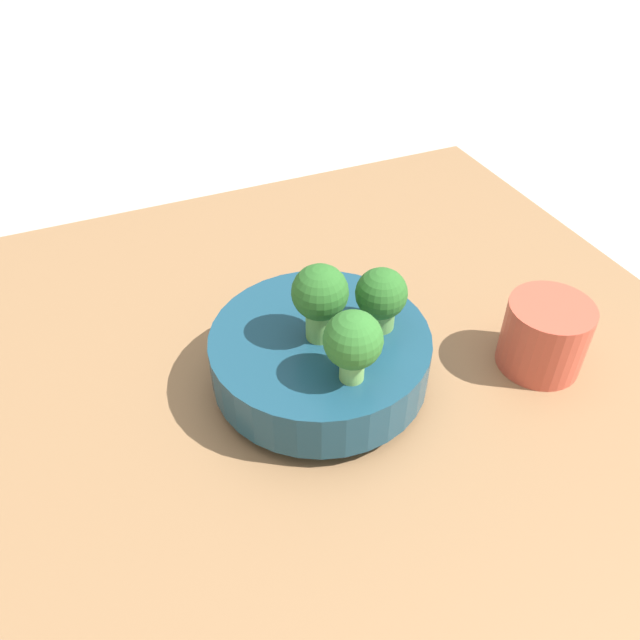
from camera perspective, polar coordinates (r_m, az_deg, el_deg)
name	(u,v)px	position (r m, az deg, el deg)	size (l,w,h in m)	color
ground_plane	(301,404)	(0.69, -1.71, -7.71)	(6.00, 6.00, 0.00)	#ADA89E
table	(301,389)	(0.67, -1.75, -6.36)	(0.90, 0.81, 0.05)	olive
bowl	(320,356)	(0.62, 0.00, -3.32)	(0.22, 0.22, 0.06)	navy
broccoli_floret_left	(381,297)	(0.59, 5.61, 2.13)	(0.05, 0.05, 0.06)	#609347
broccoli_floret_back	(353,342)	(0.53, 3.04, -2.04)	(0.05, 0.05, 0.07)	#7AB256
broccoli_floret_center	(320,297)	(0.57, 0.00, 2.13)	(0.05, 0.05, 0.08)	#6BA34C
cup	(545,336)	(0.68, 19.84, -1.34)	(0.09, 0.09, 0.08)	#C64C38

